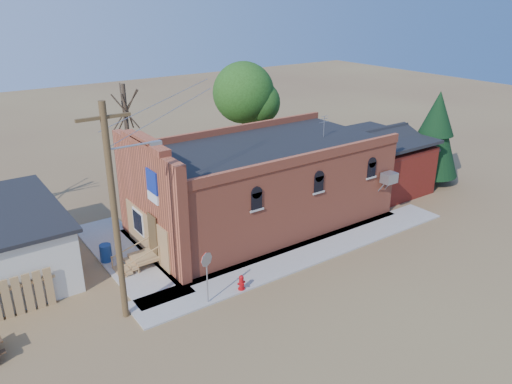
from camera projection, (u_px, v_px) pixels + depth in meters
ground at (297, 270)px, 24.25m from camera, size 120.00×120.00×0.00m
sidewalk_south at (308, 253)px, 25.73m from camera, size 19.00×2.20×0.08m
sidewalk_west at (126, 256)px, 25.43m from camera, size 2.60×10.00×0.08m
brick_bar at (259, 185)px, 28.45m from camera, size 16.40×7.97×6.30m
red_shed at (377, 156)px, 33.75m from camera, size 5.40×6.40×4.30m
utility_pole at (116, 211)px, 19.05m from camera, size 3.12×0.26×9.00m
tree_bare_near at (125, 109)px, 30.33m from camera, size 2.80×2.80×7.65m
tree_leafy at (244, 93)px, 35.54m from camera, size 4.40×4.40×8.15m
evergreen_tree at (436, 131)px, 34.22m from camera, size 3.60×3.60×6.50m
fire_hydrant at (241, 282)px, 22.37m from camera, size 0.42×0.41×0.72m
stop_sign at (207, 264)px, 20.89m from camera, size 0.63×0.28×2.42m
trash_barrel at (106, 253)px, 24.74m from camera, size 0.76×0.76×0.89m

